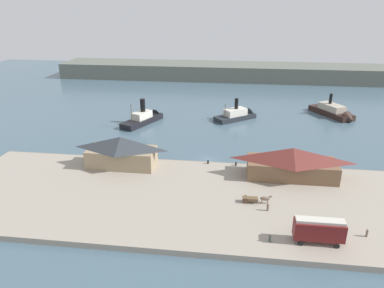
% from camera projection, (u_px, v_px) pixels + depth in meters
% --- Properties ---
extents(ground_plane, '(320.00, 320.00, 0.00)m').
position_uv_depth(ground_plane, '(208.00, 160.00, 97.03)').
color(ground_plane, '#476070').
extents(quay_promenade, '(110.00, 36.00, 1.20)m').
position_uv_depth(quay_promenade, '(199.00, 199.00, 76.54)').
color(quay_promenade, '#9E9384').
rests_on(quay_promenade, ground).
extents(seawall_edge, '(110.00, 0.80, 1.00)m').
position_uv_depth(seawall_edge, '(207.00, 164.00, 93.53)').
color(seawall_edge, gray).
rests_on(seawall_edge, ground).
extents(ferry_shed_customs_shed, '(17.00, 7.77, 7.75)m').
position_uv_depth(ferry_shed_customs_shed, '(121.00, 151.00, 89.36)').
color(ferry_shed_customs_shed, '#998466').
rests_on(ferry_shed_customs_shed, quay_promenade).
extents(ferry_shed_west_terminal, '(20.87, 8.36, 7.32)m').
position_uv_depth(ferry_shed_west_terminal, '(292.00, 162.00, 83.77)').
color(ferry_shed_west_terminal, brown).
rests_on(ferry_shed_west_terminal, quay_promenade).
extents(street_tram, '(8.41, 2.80, 4.58)m').
position_uv_depth(street_tram, '(319.00, 229.00, 61.05)').
color(street_tram, maroon).
rests_on(street_tram, quay_promenade).
extents(horse_cart, '(6.04, 1.38, 1.87)m').
position_uv_depth(horse_cart, '(256.00, 199.00, 73.86)').
color(horse_cart, brown).
rests_on(horse_cart, quay_promenade).
extents(pedestrian_walking_west, '(0.40, 0.40, 1.60)m').
position_uv_depth(pedestrian_walking_west, '(367.00, 233.00, 63.26)').
color(pedestrian_walking_west, '#6B5B4C').
rests_on(pedestrian_walking_west, quay_promenade).
extents(pedestrian_near_east_shed, '(0.40, 0.40, 1.63)m').
position_uv_depth(pedestrian_near_east_shed, '(270.00, 238.00, 61.96)').
color(pedestrian_near_east_shed, '#3D4C42').
rests_on(pedestrian_near_east_shed, quay_promenade).
extents(pedestrian_standing_center, '(0.44, 0.44, 1.78)m').
position_uv_depth(pedestrian_standing_center, '(268.00, 207.00, 71.08)').
color(pedestrian_standing_center, '#6B5B4C').
rests_on(pedestrian_standing_center, quay_promenade).
extents(mooring_post_center_west, '(0.44, 0.44, 0.90)m').
position_uv_depth(mooring_post_center_west, '(208.00, 162.00, 91.87)').
color(mooring_post_center_west, black).
rests_on(mooring_post_center_west, quay_promenade).
extents(mooring_post_west, '(0.44, 0.44, 0.90)m').
position_uv_depth(mooring_post_west, '(236.00, 164.00, 90.77)').
color(mooring_post_west, black).
rests_on(mooring_post_west, quay_promenade).
extents(ferry_mid_harbor, '(14.91, 19.91, 9.68)m').
position_uv_depth(ferry_mid_harbor, '(335.00, 113.00, 132.64)').
color(ferry_mid_harbor, black).
rests_on(ferry_mid_harbor, ground).
extents(ferry_outer_harbor, '(16.33, 14.64, 9.44)m').
position_uv_depth(ferry_outer_harbor, '(239.00, 115.00, 130.43)').
color(ferry_outer_harbor, '#23282D').
rests_on(ferry_outer_harbor, ground).
extents(ferry_approaching_west, '(12.45, 19.46, 9.99)m').
position_uv_depth(ferry_approaching_west, '(146.00, 118.00, 126.71)').
color(ferry_approaching_west, black).
rests_on(ferry_approaching_west, ground).
extents(far_headland, '(180.00, 24.00, 8.00)m').
position_uv_depth(far_headland, '(225.00, 71.00, 196.93)').
color(far_headland, '#60665B').
rests_on(far_headland, ground).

